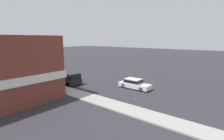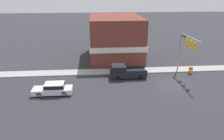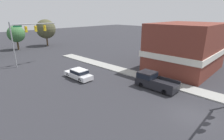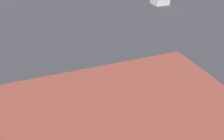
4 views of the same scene
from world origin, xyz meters
The scene contains 8 objects.
ground_plane centered at (0.00, 0.00, 0.00)m, with size 200.00×200.00×0.00m, color #2D2D33.
sidewalk_curb centered at (5.70, 0.00, 0.07)m, with size 2.40×60.00×0.14m.
far_signal_assembly centered at (-3.06, 28.23, 5.83)m, with size 8.22×0.49×7.86m.
car_lead centered at (-1.47, 15.72, 0.76)m, with size 1.78×4.83×1.46m.
pickup_truck_parked centered at (3.23, 6.18, 0.95)m, with size 2.15×5.25×1.93m.
corner_brick_building centered at (13.62, 6.54, 3.76)m, with size 12.75×9.53×7.70m.
backdrop_tree_left_mid centered at (0.47, 45.02, 4.11)m, with size 4.28×4.28×6.27m.
backdrop_tree_center centered at (8.68, 45.10, 4.84)m, with size 5.47×5.47×7.59m.
Camera 3 is at (-15.54, -4.41, 9.15)m, focal length 28.00 mm.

